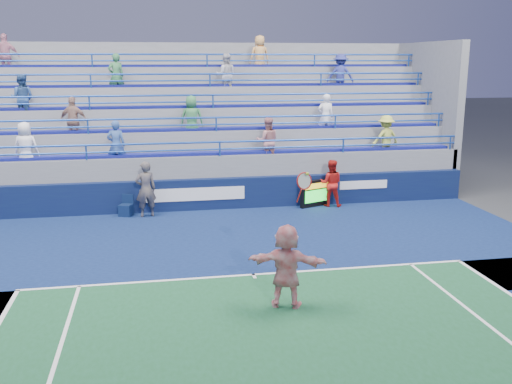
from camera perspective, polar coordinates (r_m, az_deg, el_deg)
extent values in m
plane|color=#333538|center=(14.06, -0.27, -8.34)|extent=(120.00, 120.00, 0.00)
cube|color=#0D1B43|center=(16.10, -1.64, -5.49)|extent=(18.00, 8.40, 0.02)
cube|color=white|center=(14.05, -0.27, -8.26)|extent=(11.00, 0.10, 0.01)
cube|color=white|center=(13.96, -0.19, -8.40)|extent=(0.08, 0.30, 0.01)
cube|color=#0B123D|center=(20.05, -3.51, -0.16)|extent=(18.00, 0.30, 1.10)
cube|color=white|center=(19.80, -6.33, -0.24)|extent=(3.60, 0.02, 0.45)
cube|color=white|center=(21.10, 10.70, 0.72)|extent=(1.80, 0.02, 0.30)
cube|color=slate|center=(22.92, -4.39, 1.50)|extent=(18.00, 5.60, 1.10)
cube|color=slate|center=(22.84, -4.41, 2.43)|extent=(18.00, 5.60, 1.85)
cube|color=navy|center=(20.37, -3.76, 3.92)|extent=(17.40, 0.45, 0.10)
cylinder|color=#1E47A2|center=(19.91, -3.65, 5.02)|extent=(18.00, 0.07, 0.07)
cube|color=slate|center=(23.27, -4.55, 3.56)|extent=(18.00, 4.60, 2.60)
cube|color=navy|center=(21.26, -4.11, 6.34)|extent=(17.40, 0.45, 0.10)
cylinder|color=#1E47A2|center=(20.81, -4.01, 7.44)|extent=(18.00, 0.07, 0.07)
cube|color=slate|center=(23.70, -4.69, 4.65)|extent=(18.00, 3.60, 3.35)
cube|color=navy|center=(22.17, -4.43, 8.56)|extent=(17.40, 0.45, 0.10)
cylinder|color=#1E47A2|center=(21.74, -4.33, 9.66)|extent=(18.00, 0.07, 0.07)
cube|color=slate|center=(24.14, -4.83, 5.70)|extent=(18.00, 2.60, 4.10)
cube|color=navy|center=(23.12, -4.72, 10.60)|extent=(17.40, 0.45, 0.10)
cylinder|color=#1E47A2|center=(22.71, -4.64, 11.69)|extent=(18.00, 0.07, 0.07)
cube|color=slate|center=(24.59, -4.96, 6.71)|extent=(18.00, 1.60, 4.85)
cube|color=navy|center=(24.10, -5.00, 12.48)|extent=(17.40, 0.45, 0.10)
cylinder|color=#1E47A2|center=(23.70, -4.93, 13.56)|extent=(18.00, 0.07, 0.07)
imported|color=navy|center=(24.26, 8.44, 11.52)|extent=(1.23, 0.90, 1.70)
imported|color=#CE859F|center=(24.60, -23.73, 12.35)|extent=(1.01, 0.44, 1.70)
imported|color=#397F49|center=(21.14, -6.44, 7.29)|extent=(0.89, 0.64, 1.70)
imported|color=silver|center=(23.18, -3.03, 11.57)|extent=(0.90, 0.74, 1.70)
imported|color=#377948|center=(23.03, -13.81, 11.21)|extent=(0.71, 0.57, 1.70)
imported|color=#2E518C|center=(22.50, -22.33, 8.67)|extent=(0.91, 0.75, 1.70)
imported|color=#BCC54C|center=(21.93, 12.83, 5.28)|extent=(1.20, 0.83, 1.70)
imported|color=white|center=(20.62, -22.02, 4.17)|extent=(0.90, 0.66, 1.70)
imported|color=white|center=(22.08, 6.97, 7.52)|extent=(0.67, 0.48, 1.70)
imported|color=#F6B160|center=(24.41, 0.37, 13.43)|extent=(0.88, 0.62, 1.70)
imported|color=tan|center=(20.59, 1.15, 5.11)|extent=(0.89, 0.72, 1.70)
imported|color=#9E7769|center=(21.27, -17.77, 6.79)|extent=(1.06, 0.60, 1.70)
imported|color=#325397|center=(20.23, -13.81, 4.59)|extent=(0.64, 0.44, 1.70)
cube|color=black|center=(20.49, 6.12, -0.11)|extent=(1.35, 0.68, 0.97)
cube|color=gold|center=(20.35, 6.21, 0.63)|extent=(1.19, 0.02, 0.19)
cube|color=#19E533|center=(20.43, 6.18, -0.36)|extent=(1.19, 0.02, 0.44)
cube|color=#0D1C40|center=(19.65, -12.86, -1.79)|extent=(0.53, 0.53, 0.40)
cube|color=#0D1C40|center=(19.74, -12.90, -0.65)|extent=(0.39, 0.20, 0.31)
imported|color=white|center=(12.08, 3.06, -7.41)|extent=(1.77, 1.06, 1.82)
torus|color=#A61614|center=(11.66, 4.85, 1.11)|extent=(0.38, 0.21, 0.37)
cylinder|color=#A61614|center=(11.70, 4.34, -0.36)|extent=(0.08, 0.21, 0.33)
sphere|color=#BBCA2F|center=(11.59, 5.16, 1.83)|extent=(0.07, 0.07, 0.07)
imported|color=#141A37|center=(19.25, -10.97, 0.27)|extent=(0.77, 0.59, 1.89)
imported|color=red|center=(20.48, 7.49, 0.88)|extent=(0.98, 0.86, 1.69)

